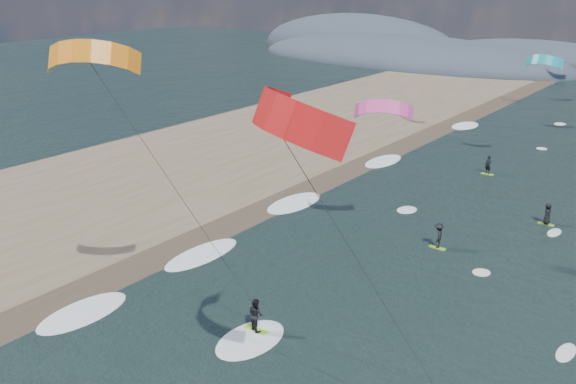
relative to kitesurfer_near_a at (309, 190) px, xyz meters
The scene contains 7 objects.
sand_strip 32.72m from the kitesurfer_near_a, 167.99° to the left, with size 26.00×240.00×0.00m, color brown.
wet_sand_strip 22.16m from the kitesurfer_near_a, 160.54° to the left, with size 3.00×240.00×0.00m, color #382D23.
coastal_hills 116.59m from the kitesurfer_near_a, 116.06° to the left, with size 80.00×41.00×15.00m.
kitesurfer_near_a is the anchor object (origin of this frame).
kitesurfer_near_b 10.45m from the kitesurfer_near_a, 167.23° to the left, with size 7.12×9.06×15.09m.
far_kitesurfers 29.04m from the kitesurfer_near_a, 98.81° to the left, with size 8.66×17.95×1.71m.
shoreline_surf 23.08m from the kitesurfer_near_a, 146.63° to the left, with size 2.40×79.40×0.11m.
Camera 1 is at (16.55, -11.14, 17.30)m, focal length 40.00 mm.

